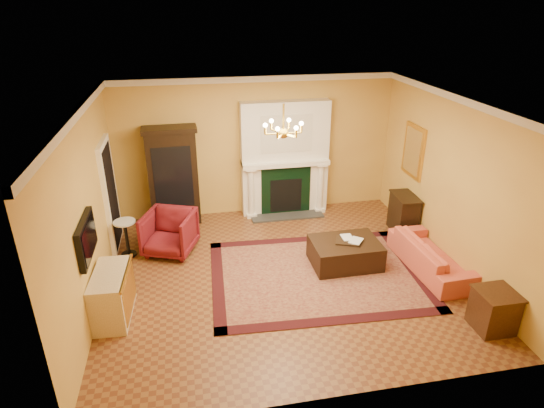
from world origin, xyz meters
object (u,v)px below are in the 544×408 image
object	(u,v)px
china_cabinet	(174,178)
console_table	(403,215)
commode	(113,295)
coral_sofa	(432,251)
pedestal_table	(126,236)
wingback_armchair	(169,231)
end_table	(494,311)
leather_ottoman	(345,253)

from	to	relation	value
china_cabinet	console_table	distance (m)	4.82
commode	coral_sofa	distance (m)	5.38
china_cabinet	pedestal_table	distance (m)	1.68
commode	china_cabinet	bearing A→B (deg)	76.34
wingback_armchair	pedestal_table	xyz separation A→B (m)	(-0.78, 0.02, -0.03)
coral_sofa	end_table	world-z (taller)	coral_sofa
end_table	leather_ottoman	size ratio (longest dim) A/B	0.50
console_table	leather_ottoman	distance (m)	1.88
china_cabinet	wingback_armchair	bearing A→B (deg)	-97.06
commode	end_table	xyz separation A→B (m)	(5.45, -1.33, -0.08)
coral_sofa	wingback_armchair	bearing A→B (deg)	69.31
pedestal_table	end_table	world-z (taller)	pedestal_table
console_table	leather_ottoman	world-z (taller)	console_table
wingback_armchair	commode	world-z (taller)	wingback_armchair
china_cabinet	coral_sofa	world-z (taller)	china_cabinet
wingback_armchair	leather_ottoman	xyz separation A→B (m)	(3.11, -1.05, -0.21)
china_cabinet	pedestal_table	bearing A→B (deg)	-126.80
pedestal_table	end_table	distance (m)	6.27
end_table	wingback_armchair	bearing A→B (deg)	145.92
leather_ottoman	commode	bearing A→B (deg)	-169.73
china_cabinet	pedestal_table	world-z (taller)	china_cabinet
console_table	wingback_armchair	bearing A→B (deg)	-176.78
commode	end_table	world-z (taller)	commode
coral_sofa	end_table	bearing A→B (deg)	-179.65
end_table	console_table	xyz separation A→B (m)	(0.06, 3.07, 0.09)
wingback_armchair	commode	bearing A→B (deg)	-93.23
china_cabinet	end_table	xyz separation A→B (m)	(4.52, -4.45, -0.70)
wingback_armchair	leather_ottoman	bearing A→B (deg)	2.38
china_cabinet	end_table	world-z (taller)	china_cabinet
wingback_armchair	commode	distance (m)	1.98
wingback_armchair	console_table	size ratio (longest dim) A/B	1.15
commode	coral_sofa	size ratio (longest dim) A/B	0.54
commode	coral_sofa	world-z (taller)	commode
console_table	leather_ottoman	bearing A→B (deg)	-144.08
china_cabinet	commode	world-z (taller)	china_cabinet
pedestal_table	end_table	xyz separation A→B (m)	(5.42, -3.15, -0.12)
end_table	leather_ottoman	world-z (taller)	end_table
console_table	leather_ottoman	size ratio (longest dim) A/B	0.65
commode	leather_ottoman	xyz separation A→B (m)	(3.92, 0.75, -0.14)
pedestal_table	leather_ottoman	xyz separation A→B (m)	(3.89, -1.07, -0.17)
wingback_armchair	leather_ottoman	distance (m)	3.29
pedestal_table	coral_sofa	world-z (taller)	coral_sofa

